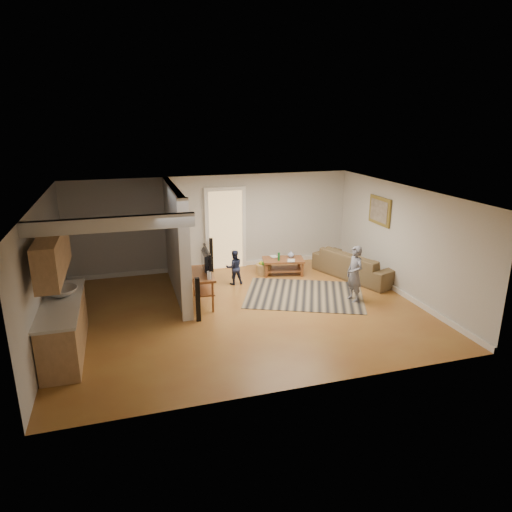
{
  "coord_description": "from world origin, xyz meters",
  "views": [
    {
      "loc": [
        -2.29,
        -8.6,
        3.98
      ],
      "look_at": [
        0.36,
        0.31,
        1.1
      ],
      "focal_mm": 32.0,
      "sensor_mm": 36.0,
      "label": 1
    }
  ],
  "objects_px": {
    "speaker_left": "(198,300)",
    "toy_basket": "(264,268)",
    "tv_console": "(203,276)",
    "toddler": "(234,284)",
    "coffee_table": "(284,262)",
    "speaker_right": "(211,255)",
    "sofa": "(355,277)",
    "child": "(353,301)"
  },
  "relations": [
    {
      "from": "tv_console",
      "to": "toddler",
      "type": "height_order",
      "value": "tv_console"
    },
    {
      "from": "sofa",
      "to": "child",
      "type": "distance_m",
      "value": 1.61
    },
    {
      "from": "tv_console",
      "to": "toy_basket",
      "type": "xyz_separation_m",
      "value": [
        1.86,
        1.53,
        -0.51
      ]
    },
    {
      "from": "toy_basket",
      "to": "toddler",
      "type": "bearing_deg",
      "value": -150.76
    },
    {
      "from": "tv_console",
      "to": "speaker_left",
      "type": "distance_m",
      "value": 0.89
    },
    {
      "from": "tv_console",
      "to": "speaker_right",
      "type": "distance_m",
      "value": 2.16
    },
    {
      "from": "sofa",
      "to": "speaker_right",
      "type": "relative_size",
      "value": 2.48
    },
    {
      "from": "speaker_right",
      "to": "sofa",
      "type": "bearing_deg",
      "value": -11.27
    },
    {
      "from": "tv_console",
      "to": "toddler",
      "type": "relative_size",
      "value": 1.35
    },
    {
      "from": "tv_console",
      "to": "speaker_right",
      "type": "height_order",
      "value": "tv_console"
    },
    {
      "from": "sofa",
      "to": "speaker_left",
      "type": "xyz_separation_m",
      "value": [
        -4.3,
        -1.44,
        0.46
      ]
    },
    {
      "from": "speaker_left",
      "to": "toy_basket",
      "type": "distance_m",
      "value": 3.18
    },
    {
      "from": "speaker_left",
      "to": "child",
      "type": "xyz_separation_m",
      "value": [
        3.49,
        0.05,
        -0.46
      ]
    },
    {
      "from": "speaker_left",
      "to": "child",
      "type": "height_order",
      "value": "speaker_left"
    },
    {
      "from": "coffee_table",
      "to": "speaker_left",
      "type": "xyz_separation_m",
      "value": [
        -2.62,
        -2.2,
        0.14
      ]
    },
    {
      "from": "speaker_left",
      "to": "speaker_right",
      "type": "xyz_separation_m",
      "value": [
        0.85,
        2.9,
        0.0
      ]
    },
    {
      "from": "speaker_right",
      "to": "child",
      "type": "bearing_deg",
      "value": -35.52
    },
    {
      "from": "sofa",
      "to": "child",
      "type": "relative_size",
      "value": 1.81
    },
    {
      "from": "speaker_right",
      "to": "toddler",
      "type": "distance_m",
      "value": 1.21
    },
    {
      "from": "coffee_table",
      "to": "sofa",
      "type": "bearing_deg",
      "value": -24.36
    },
    {
      "from": "speaker_left",
      "to": "speaker_right",
      "type": "height_order",
      "value": "speaker_right"
    },
    {
      "from": "speaker_left",
      "to": "toddler",
      "type": "xyz_separation_m",
      "value": [
        1.2,
        1.84,
        -0.46
      ]
    },
    {
      "from": "coffee_table",
      "to": "child",
      "type": "distance_m",
      "value": 2.35
    },
    {
      "from": "speaker_right",
      "to": "toy_basket",
      "type": "distance_m",
      "value": 1.42
    },
    {
      "from": "sofa",
      "to": "toy_basket",
      "type": "xyz_separation_m",
      "value": [
        -2.18,
        0.91,
        0.15
      ]
    },
    {
      "from": "speaker_right",
      "to": "toddler",
      "type": "bearing_deg",
      "value": -59.96
    },
    {
      "from": "sofa",
      "to": "speaker_right",
      "type": "bearing_deg",
      "value": 46.3
    },
    {
      "from": "coffee_table",
      "to": "child",
      "type": "bearing_deg",
      "value": -67.84
    },
    {
      "from": "toddler",
      "to": "speaker_left",
      "type": "bearing_deg",
      "value": 55.81
    },
    {
      "from": "speaker_right",
      "to": "child",
      "type": "height_order",
      "value": "speaker_right"
    },
    {
      "from": "sofa",
      "to": "speaker_left",
      "type": "relative_size",
      "value": 2.49
    },
    {
      "from": "toddler",
      "to": "child",
      "type": "bearing_deg",
      "value": 140.99
    },
    {
      "from": "tv_console",
      "to": "child",
      "type": "bearing_deg",
      "value": -10.76
    },
    {
      "from": "tv_console",
      "to": "toddler",
      "type": "bearing_deg",
      "value": 49.85
    },
    {
      "from": "coffee_table",
      "to": "tv_console",
      "type": "distance_m",
      "value": 2.75
    },
    {
      "from": "tv_console",
      "to": "speaker_right",
      "type": "xyz_separation_m",
      "value": [
        0.59,
        2.07,
        -0.19
      ]
    },
    {
      "from": "child",
      "to": "toddler",
      "type": "xyz_separation_m",
      "value": [
        -2.29,
        1.79,
        0.0
      ]
    },
    {
      "from": "sofa",
      "to": "toy_basket",
      "type": "bearing_deg",
      "value": 46.55
    },
    {
      "from": "sofa",
      "to": "toy_basket",
      "type": "relative_size",
      "value": 5.65
    },
    {
      "from": "tv_console",
      "to": "toy_basket",
      "type": "bearing_deg",
      "value": 42.16
    },
    {
      "from": "toy_basket",
      "to": "sofa",
      "type": "bearing_deg",
      "value": -22.66
    },
    {
      "from": "coffee_table",
      "to": "toy_basket",
      "type": "bearing_deg",
      "value": 163.39
    }
  ]
}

